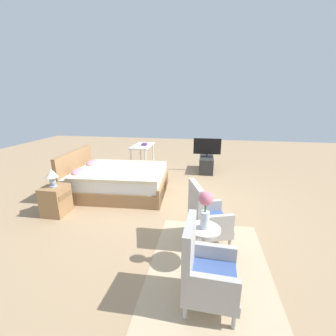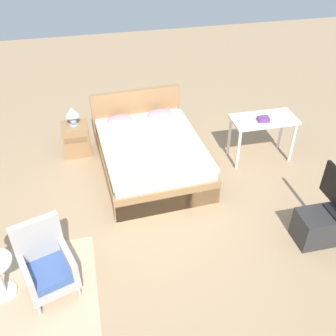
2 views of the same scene
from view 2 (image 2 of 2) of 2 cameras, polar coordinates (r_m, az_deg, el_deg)
ground_plane at (r=5.65m, az=-2.60°, el=-6.71°), size 16.00×16.00×0.00m
floor_rug at (r=5.10m, az=-22.65°, el=-17.08°), size 2.10×1.50×0.01m
bed at (r=6.31m, az=-2.60°, el=2.14°), size 1.67×2.18×0.96m
armchair_by_window_right at (r=4.74m, az=-17.20°, el=-13.30°), size 0.68×0.68×0.92m
nightstand at (r=6.88m, az=-13.16°, el=4.11°), size 0.44×0.41×0.54m
table_lamp at (r=6.63m, az=-13.74°, el=7.64°), size 0.22×0.22×0.33m
tv_stand at (r=5.61m, az=22.67°, el=-7.58°), size 0.96×0.40×0.44m
vanity_desk at (r=6.55m, az=13.64°, el=6.14°), size 1.04×0.52×0.77m
book_stack at (r=6.39m, az=13.67°, el=6.90°), size 0.19×0.15×0.07m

